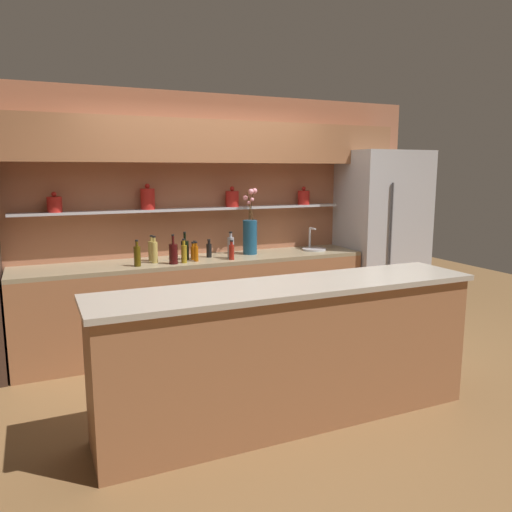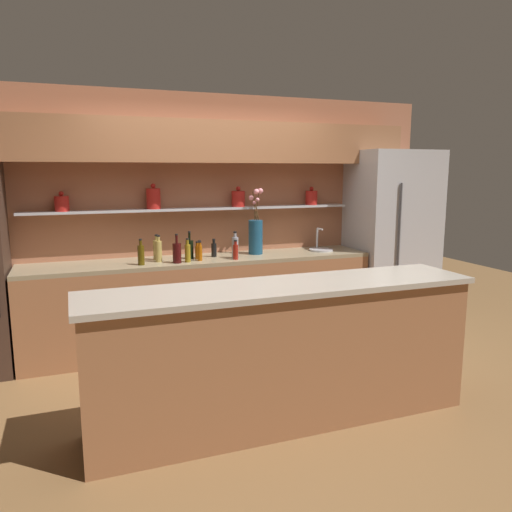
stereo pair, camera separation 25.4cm
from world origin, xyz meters
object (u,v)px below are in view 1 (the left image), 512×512
Objects in this scene: bottle_oil_1 at (184,253)px; bottle_sauce_5 at (193,252)px; bottle_sauce_0 at (209,250)px; bottle_spirit_4 at (231,247)px; flower_vase at (250,234)px; bottle_oil_8 at (137,256)px; bottle_sauce_6 at (232,251)px; bottle_wine_9 at (173,253)px; bottle_spirit_10 at (152,250)px; bottle_wine_3 at (185,250)px; bottle_sauce_2 at (196,253)px; bottle_spirit_7 at (154,252)px; refrigerator at (381,238)px; sink_fixture at (314,248)px; bottle_sauce_11 at (195,251)px.

bottle_oil_1 is 0.18m from bottle_sauce_5.
bottle_sauce_0 is 0.24m from bottle_spirit_4.
flower_vase reaches higher than bottle_oil_8.
bottle_sauce_6 is (0.48, -0.02, -0.01)m from bottle_oil_1.
bottle_spirit_10 is at bearing 122.40° from bottle_wine_9.
flower_vase is 0.94m from bottle_wine_9.
bottle_spirit_4 is 0.95m from bottle_oil_8.
bottle_oil_1 is 0.11m from bottle_wine_9.
bottle_oil_8 is at bearing -165.72° from bottle_sauce_0.
bottle_spirit_10 is (-0.15, 0.24, 0.00)m from bottle_wine_9.
bottle_wine_3 reaches higher than bottle_spirit_10.
bottle_sauce_0 is 0.21m from bottle_sauce_5.
bottle_wine_9 is at bearing -165.60° from flower_vase.
bottle_spirit_10 is (0.19, 0.22, 0.00)m from bottle_oil_8.
bottle_wine_9 reaches higher than bottle_sauce_2.
bottle_spirit_7 reaches higher than bottle_sauce_5.
bottle_spirit_4 reaches higher than bottle_sauce_0.
bottle_sauce_6 is at bearing -18.73° from bottle_spirit_10.
bottle_sauce_2 and bottle_sauce_6 have the same top height.
bottle_oil_8 is (-2.90, -0.11, 0.01)m from refrigerator.
sink_fixture is 1.13× the size of bottle_oil_1.
bottle_wine_3 is at bearing 179.78° from sink_fixture.
bottle_spirit_4 is at bearing 5.90° from bottle_oil_1.
bottle_sauce_2 is 0.09m from bottle_sauce_5.
bottle_sauce_2 is at bearing 10.25° from bottle_wine_9.
bottle_spirit_4 is at bearing 5.87° from bottle_wine_9.
bottle_sauce_6 is at bearing -175.81° from refrigerator.
bottle_spirit_4 is at bearing -4.76° from bottle_spirit_7.
bottle_sauce_0 is 1.02× the size of bottle_sauce_11.
bottle_sauce_6 is at bearing -141.61° from flower_vase.
bottle_sauce_11 is at bearing 34.22° from bottle_wine_9.
bottle_spirit_4 is (-1.95, -0.07, 0.02)m from refrigerator.
sink_fixture is 2.01m from bottle_oil_8.
flower_vase is 1.06m from bottle_spirit_10.
bottle_oil_8 is at bearing -170.21° from flower_vase.
bottle_spirit_10 is (-0.26, 0.23, 0.01)m from bottle_oil_1.
bottle_wine_3 is at bearing 10.49° from bottle_spirit_7.
bottle_oil_8 is (-0.58, -0.12, 0.02)m from bottle_sauce_5.
bottle_sauce_0 is at bearing 178.48° from sink_fixture.
bottle_sauce_2 is (-2.32, -0.09, -0.01)m from refrigerator.
flower_vase is at bearing 14.40° from bottle_wine_9.
sink_fixture is at bearing 1.92° from bottle_sauce_5.
refrigerator is at bearing 2.94° from bottle_wine_9.
bottle_sauce_6 is at bearing -8.92° from bottle_sauce_2.
bottle_sauce_2 is at bearing -177.82° from refrigerator.
bottle_oil_1 is at bearing -174.10° from bottle_spirit_4.
bottle_spirit_4 is (0.44, -0.12, 0.01)m from bottle_wine_3.
bottle_oil_1 is 0.89× the size of bottle_spirit_7.
bottle_sauce_6 is (-0.02, -0.08, -0.03)m from bottle_spirit_4.
bottle_spirit_7 is 0.43m from bottle_sauce_11.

